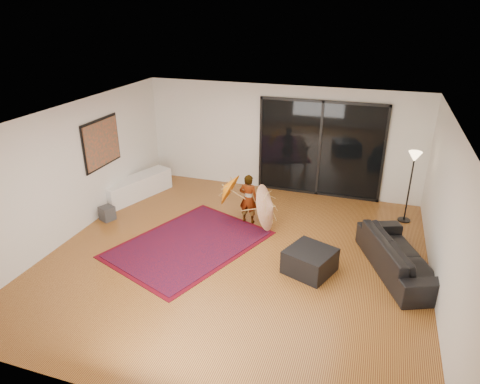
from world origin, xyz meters
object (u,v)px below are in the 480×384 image
at_px(sofa, 400,255).
at_px(ottoman, 310,261).
at_px(media_console, 137,187).
at_px(child, 248,199).

distance_m(sofa, ottoman, 1.63).
bearing_deg(media_console, child, 10.96).
bearing_deg(media_console, ottoman, -3.51).
distance_m(media_console, child, 3.08).
bearing_deg(ottoman, child, 137.19).
distance_m(ottoman, child, 2.24).
height_order(ottoman, child, child).
height_order(media_console, sofa, sofa).
distance_m(media_console, ottoman, 5.05).
xyz_separation_m(sofa, ottoman, (-1.53, -0.53, -0.10)).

